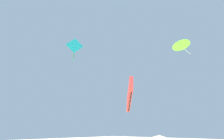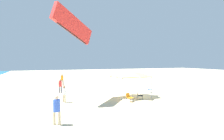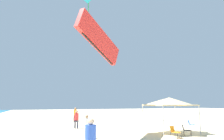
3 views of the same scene
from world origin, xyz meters
TOP-DOWN VIEW (x-y plane):
  - ground at (0.00, 0.00)m, footprint 120.00×120.00m
  - canopy_tent at (-1.77, 2.30)m, footprint 3.20×3.69m
  - folding_chair_facing_ocean at (-3.34, 2.07)m, footprint 0.76×0.80m
  - folding_chair_left_of_tent at (-3.92, 3.48)m, footprint 0.77×0.71m
  - folding_chair_near_cooler at (-0.22, -1.05)m, footprint 0.73×0.78m
  - person_far_stroller at (-1.99, 9.39)m, footprint 0.40×0.38m
  - person_watching_sky at (-8.28, 10.58)m, footprint 0.44×0.46m
  - person_kite_handler at (10.57, 8.18)m, footprint 0.43×0.46m
  - person_near_umbrella at (3.60, 9.18)m, footprint 0.41×0.41m
  - kite_parafoil_red at (-1.46, 8.36)m, footprint 3.95×4.64m

SIDE VIEW (x-z plane):
  - ground at x=0.00m, z-range -0.10..0.00m
  - folding_chair_facing_ocean at x=-3.34m, z-range 0.06..0.88m
  - folding_chair_left_of_tent at x=-3.92m, z-range 0.06..0.88m
  - folding_chair_near_cooler at x=-0.22m, z-range 0.06..0.88m
  - person_far_stroller at x=-1.99m, z-range 0.14..1.73m
  - person_near_umbrella at x=3.60m, z-range 0.15..1.86m
  - person_kite_handler at x=10.57m, z-range 0.16..1.99m
  - person_watching_sky at x=-8.28m, z-range 0.16..2.01m
  - canopy_tent at x=-1.77m, z-range 1.09..3.98m
  - kite_parafoil_red at x=-1.46m, z-range 5.65..9.07m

